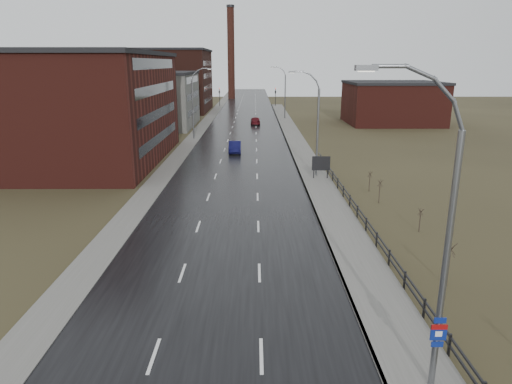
{
  "coord_description": "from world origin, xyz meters",
  "views": [
    {
      "loc": [
        2.02,
        -12.83,
        12.11
      ],
      "look_at": [
        2.12,
        19.29,
        3.0
      ],
      "focal_mm": 32.0,
      "sensor_mm": 36.0,
      "label": 1
    }
  ],
  "objects_px": {
    "streetlight_main": "(439,243)",
    "car_near": "(235,147)",
    "billboard": "(321,164)",
    "car_far": "(255,121)"
  },
  "relations": [
    {
      "from": "billboard",
      "to": "car_near",
      "type": "distance_m",
      "value": 18.22
    },
    {
      "from": "streetlight_main",
      "to": "car_far",
      "type": "bearing_deg",
      "value": 94.61
    },
    {
      "from": "car_far",
      "to": "billboard",
      "type": "bearing_deg",
      "value": 97.87
    },
    {
      "from": "billboard",
      "to": "car_near",
      "type": "relative_size",
      "value": 0.54
    },
    {
      "from": "streetlight_main",
      "to": "billboard",
      "type": "distance_m",
      "value": 32.93
    },
    {
      "from": "streetlight_main",
      "to": "car_far",
      "type": "relative_size",
      "value": 2.54
    },
    {
      "from": "billboard",
      "to": "car_far",
      "type": "height_order",
      "value": "billboard"
    },
    {
      "from": "car_near",
      "to": "car_far",
      "type": "height_order",
      "value": "car_far"
    },
    {
      "from": "streetlight_main",
      "to": "car_near",
      "type": "xyz_separation_m",
      "value": [
        -9.19,
        47.96,
        -5.27
      ]
    },
    {
      "from": "streetlight_main",
      "to": "car_near",
      "type": "height_order",
      "value": "streetlight_main"
    }
  ]
}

